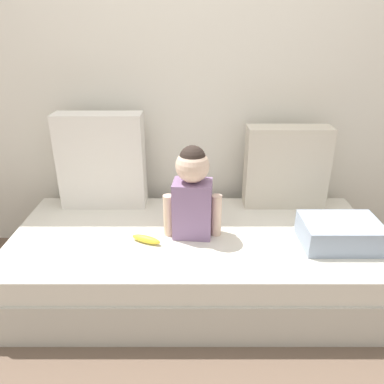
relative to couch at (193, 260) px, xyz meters
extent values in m
plane|color=brown|center=(0.00, 0.00, -0.18)|extent=(12.00, 12.00, 0.00)
cube|color=silver|center=(0.00, 0.60, 1.01)|extent=(5.29, 0.10, 2.39)
cube|color=beige|center=(0.00, 0.00, -0.06)|extent=(2.09, 0.94, 0.24)
cube|color=silver|center=(0.00, 0.00, 0.12)|extent=(2.02, 0.91, 0.13)
cube|color=silver|center=(-0.57, 0.37, 0.48)|extent=(0.53, 0.16, 0.59)
cube|color=beige|center=(0.57, 0.37, 0.44)|extent=(0.51, 0.16, 0.51)
cube|color=gray|center=(-0.01, -0.02, 0.34)|extent=(0.22, 0.17, 0.32)
sphere|color=beige|center=(-0.01, -0.02, 0.59)|extent=(0.18, 0.18, 0.18)
sphere|color=#2D231E|center=(-0.01, -0.02, 0.63)|extent=(0.14, 0.14, 0.14)
cylinder|color=beige|center=(-0.14, -0.02, 0.30)|extent=(0.06, 0.06, 0.24)
cylinder|color=beige|center=(0.12, -0.02, 0.30)|extent=(0.06, 0.06, 0.24)
ellipsoid|color=yellow|center=(-0.26, -0.10, 0.21)|extent=(0.17, 0.11, 0.04)
cube|color=#8E9EB2|center=(0.76, -0.12, 0.25)|extent=(0.40, 0.28, 0.13)
camera|label=1|loc=(-0.01, -1.81, 1.24)|focal=34.72mm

